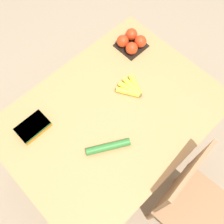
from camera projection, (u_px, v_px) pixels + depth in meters
ground_plane at (112, 151)px, 2.26m from camera, size 12.00×12.00×0.00m
dining_table at (112, 120)px, 1.67m from camera, size 1.31×0.97×0.75m
chair at (189, 200)px, 1.62m from camera, size 0.45×0.43×0.96m
banana_bunch at (131, 88)px, 1.65m from camera, size 0.17×0.17×0.04m
tomato_pack at (132, 42)px, 1.77m from camera, size 0.18×0.18×0.09m
carrot_bag at (33, 127)px, 1.52m from camera, size 0.19×0.12×0.04m
cucumber_near at (108, 147)px, 1.48m from camera, size 0.24×0.16×0.04m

